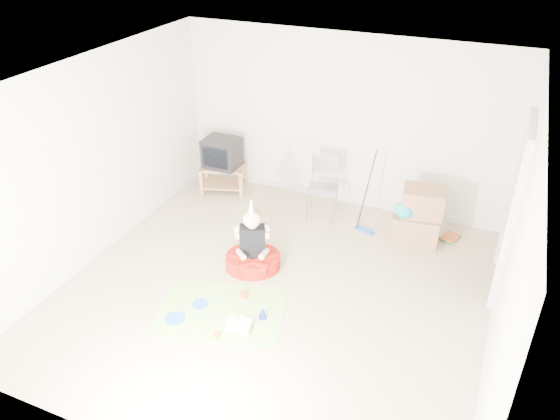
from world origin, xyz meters
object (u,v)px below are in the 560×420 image
at_px(cardboard_boxes, 418,216).
at_px(seated_woman, 253,253).
at_px(birthday_cake, 239,326).
at_px(folding_chair, 322,189).
at_px(tv_stand, 223,176).
at_px(crt_tv, 222,153).

bearing_deg(cardboard_boxes, seated_woman, -140.17).
relative_size(seated_woman, birthday_cake, 3.21).
height_order(folding_chair, seated_woman, seated_woman).
xyz_separation_m(tv_stand, folding_chair, (1.74, -0.14, 0.19)).
height_order(folding_chair, cardboard_boxes, folding_chair).
distance_m(folding_chair, cardboard_boxes, 1.43).
bearing_deg(folding_chair, tv_stand, 175.50).
distance_m(folding_chair, birthday_cake, 2.74).
xyz_separation_m(folding_chair, birthday_cake, (-0.02, -2.71, -0.42)).
bearing_deg(seated_woman, crt_tv, 128.20).
relative_size(tv_stand, seated_woman, 0.78).
bearing_deg(cardboard_boxes, tv_stand, 175.75).
height_order(crt_tv, folding_chair, folding_chair).
height_order(tv_stand, seated_woman, seated_woman).
height_order(cardboard_boxes, seated_woman, seated_woman).
distance_m(crt_tv, folding_chair, 1.76).
distance_m(tv_stand, seated_woman, 2.21).
height_order(crt_tv, seated_woman, seated_woman).
relative_size(crt_tv, birthday_cake, 1.70).
bearing_deg(folding_chair, seated_woman, -103.09).
bearing_deg(seated_woman, cardboard_boxes, 39.83).
height_order(tv_stand, birthday_cake, tv_stand).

